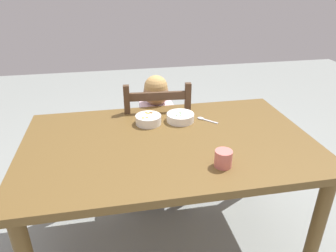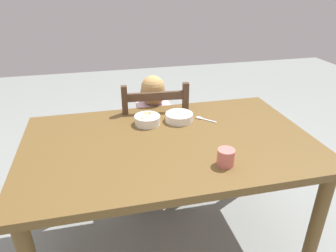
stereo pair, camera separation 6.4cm
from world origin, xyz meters
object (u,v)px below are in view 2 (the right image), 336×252
at_px(spoon, 202,118).
at_px(drinking_cup, 226,157).
at_px(dining_table, 169,155).
at_px(bowl_of_carrots, 147,120).
at_px(dining_chair, 154,144).
at_px(child_figure, 154,122).
at_px(bowl_of_peas, 179,117).

relative_size(spoon, drinking_cup, 1.42).
bearing_deg(dining_table, bowl_of_carrots, 109.74).
height_order(dining_table, spoon, spoon).
bearing_deg(bowl_of_carrots, dining_chair, 72.98).
relative_size(dining_table, child_figure, 1.62).
distance_m(dining_chair, bowl_of_carrots, 0.46).
bearing_deg(child_figure, bowl_of_carrots, -107.93).
relative_size(dining_chair, drinking_cup, 11.66).
bearing_deg(bowl_of_peas, dining_table, -117.16).
bearing_deg(dining_table, dining_chair, 88.58).
distance_m(dining_table, bowl_of_carrots, 0.26).
bearing_deg(child_figure, drinking_cup, -77.40).
xyz_separation_m(child_figure, bowl_of_carrots, (-0.09, -0.29, 0.16)).
bearing_deg(dining_chair, dining_table, -91.42).
bearing_deg(dining_chair, drinking_cup, -77.18).
height_order(dining_chair, bowl_of_peas, dining_chair).
bearing_deg(bowl_of_peas, spoon, -4.11).
height_order(bowl_of_peas, drinking_cup, drinking_cup).
relative_size(dining_chair, child_figure, 0.99).
distance_m(spoon, drinking_cup, 0.50).
distance_m(dining_chair, bowl_of_peas, 0.46).
relative_size(dining_table, dining_chair, 1.63).
xyz_separation_m(bowl_of_carrots, spoon, (0.33, -0.01, -0.02)).
xyz_separation_m(bowl_of_carrots, drinking_cup, (0.27, -0.50, 0.01)).
distance_m(dining_table, spoon, 0.34).
xyz_separation_m(dining_chair, bowl_of_carrots, (-0.09, -0.30, 0.34)).
distance_m(bowl_of_carrots, drinking_cup, 0.57).
relative_size(bowl_of_peas, bowl_of_carrots, 1.09).
xyz_separation_m(dining_chair, bowl_of_peas, (0.10, -0.30, 0.33)).
distance_m(child_figure, bowl_of_carrots, 0.35).
distance_m(bowl_of_carrots, spoon, 0.33).
bearing_deg(dining_chair, child_figure, -42.45).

